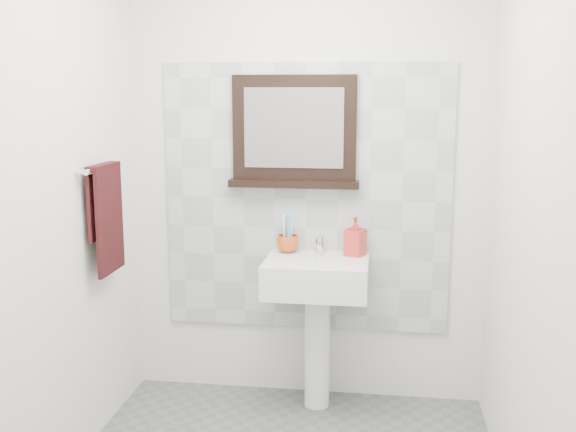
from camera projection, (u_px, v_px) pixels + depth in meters
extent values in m
cube|color=silver|center=(306.00, 181.00, 3.76)|extent=(2.00, 0.01, 2.50)
cube|color=silver|center=(201.00, 298.00, 1.62)|extent=(2.00, 0.01, 2.50)
cube|color=silver|center=(41.00, 210.00, 2.83)|extent=(0.01, 2.20, 2.50)
cube|color=silver|center=(534.00, 223.00, 2.55)|extent=(0.01, 2.20, 2.50)
cube|color=#B1BABF|center=(306.00, 199.00, 3.77)|extent=(1.60, 0.02, 1.50)
cylinder|color=white|center=(317.00, 348.00, 3.74)|extent=(0.14, 0.14, 0.68)
cube|color=white|center=(317.00, 276.00, 3.61)|extent=(0.55, 0.44, 0.18)
cylinder|color=silver|center=(316.00, 263.00, 3.57)|extent=(0.32, 0.32, 0.02)
cylinder|color=#4C4C4F|center=(316.00, 261.00, 3.57)|extent=(0.04, 0.04, 0.00)
cylinder|color=silver|center=(320.00, 245.00, 3.73)|extent=(0.04, 0.04, 0.09)
cylinder|color=silver|center=(319.00, 243.00, 3.68)|extent=(0.02, 0.10, 0.02)
cube|color=silver|center=(320.00, 236.00, 3.73)|extent=(0.02, 0.07, 0.01)
imported|color=#C14716|center=(288.00, 244.00, 3.75)|extent=(0.14, 0.14, 0.10)
cylinder|color=white|center=(284.00, 234.00, 3.73)|extent=(0.01, 0.01, 0.19)
cube|color=white|center=(284.00, 216.00, 3.71)|extent=(0.01, 0.01, 0.03)
cylinder|color=#5DB0D6|center=(290.00, 234.00, 3.73)|extent=(0.01, 0.01, 0.19)
cube|color=#5DB0D6|center=(290.00, 216.00, 3.71)|extent=(0.01, 0.01, 0.03)
cylinder|color=white|center=(288.00, 233.00, 3.75)|extent=(0.01, 0.01, 0.19)
cube|color=white|center=(288.00, 215.00, 3.74)|extent=(0.01, 0.01, 0.03)
cylinder|color=#5DB0D6|center=(286.00, 233.00, 3.75)|extent=(0.01, 0.01, 0.19)
cube|color=#5DB0D6|center=(286.00, 215.00, 3.73)|extent=(0.01, 0.01, 0.03)
cylinder|color=white|center=(291.00, 234.00, 3.74)|extent=(0.01, 0.01, 0.19)
cube|color=white|center=(291.00, 215.00, 3.72)|extent=(0.01, 0.01, 0.03)
cylinder|color=#5DB0D6|center=(289.00, 234.00, 3.72)|extent=(0.01, 0.01, 0.19)
cube|color=#5DB0D6|center=(289.00, 216.00, 3.70)|extent=(0.01, 0.01, 0.03)
imported|color=red|center=(355.00, 236.00, 3.66)|extent=(0.13, 0.13, 0.21)
cube|color=black|center=(294.00, 128.00, 3.69)|extent=(0.68, 0.06, 0.57)
cube|color=#99999E|center=(294.00, 128.00, 3.65)|extent=(0.54, 0.01, 0.43)
cube|color=black|center=(294.00, 184.00, 3.72)|extent=(0.72, 0.11, 0.04)
cylinder|color=silver|center=(103.00, 168.00, 3.32)|extent=(0.03, 0.40, 0.03)
cylinder|color=silver|center=(80.00, 172.00, 3.14)|extent=(0.05, 0.02, 0.02)
cylinder|color=silver|center=(113.00, 164.00, 3.51)|extent=(0.05, 0.02, 0.02)
cube|color=black|center=(110.00, 222.00, 3.37)|extent=(0.02, 0.30, 0.52)
cube|color=black|center=(101.00, 204.00, 3.36)|extent=(0.02, 0.30, 0.34)
cube|color=black|center=(103.00, 167.00, 3.32)|extent=(0.06, 0.30, 0.03)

